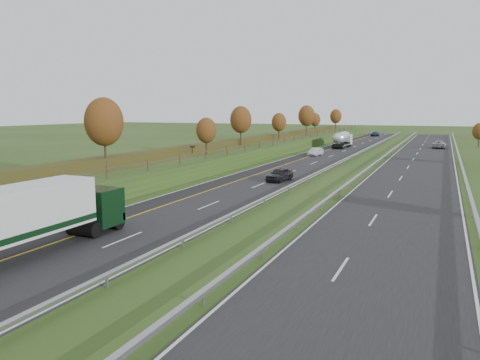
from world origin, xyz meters
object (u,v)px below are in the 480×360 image
Objects in this scene: car_silver_mid at (316,152)px; car_small_far at (375,134)px; box_lorry at (10,221)px; car_dark_near at (280,174)px; road_tanker at (343,139)px; car_oncoming at (439,144)px.

car_silver_mid is 0.91× the size of car_small_far.
car_small_far is at bearing 89.51° from box_lorry.
car_small_far is (-2.82, 102.34, -0.07)m from car_dark_near.
road_tanker is at bearing -85.48° from car_small_far.
car_silver_mid is at bearing -85.84° from car_small_far.
car_silver_mid is 0.73× the size of car_oncoming.
road_tanker is at bearing 89.57° from box_lorry.
car_dark_near is at bearing -86.43° from road_tanker.
road_tanker is at bearing 101.10° from car_dark_near.
car_oncoming is at bearing 59.29° from car_silver_mid.
road_tanker is 21.15m from car_silver_mid.
box_lorry is at bearing -83.62° from car_silver_mid.
box_lorry reaches higher than car_dark_near.
car_oncoming is at bearing 81.95° from car_dark_near.
road_tanker is 2.48× the size of car_dark_near.
car_dark_near is 1.04× the size of car_silver_mid.
car_small_far is at bearing 99.11° from car_dark_near.
road_tanker is at bearing 94.60° from car_silver_mid.
car_dark_near is at bearing -76.55° from car_silver_mid.
road_tanker reaches higher than car_silver_mid.
box_lorry is 95.35m from car_oncoming.
box_lorry is 2.74× the size of car_oncoming.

